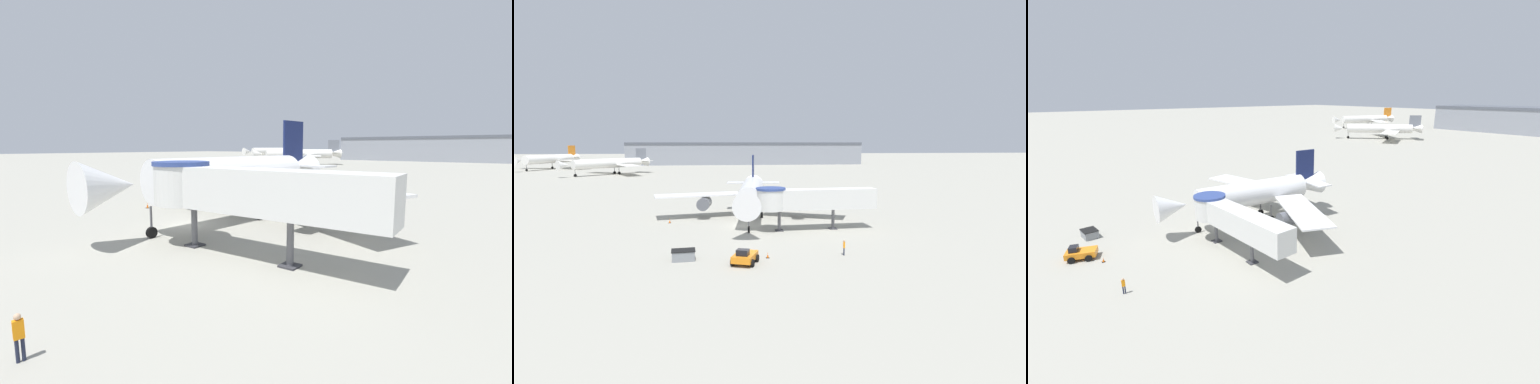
# 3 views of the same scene
# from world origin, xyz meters

# --- Properties ---
(ground_plane) EXTENTS (800.00, 800.00, 0.00)m
(ground_plane) POSITION_xyz_m (0.00, 0.00, 0.00)
(ground_plane) COLOR #9E9B8E
(main_airplane) EXTENTS (31.85, 26.76, 10.03)m
(main_airplane) POSITION_xyz_m (2.04, 4.33, 4.23)
(main_airplane) COLOR white
(main_airplane) RESTS_ON ground_plane
(jet_bridge) EXTENTS (17.08, 4.17, 6.07)m
(jet_bridge) POSITION_xyz_m (9.35, -4.14, 4.39)
(jet_bridge) COLOR silver
(jet_bridge) RESTS_ON ground_plane
(traffic_cone_port_wing) EXTENTS (0.38, 0.38, 0.63)m
(traffic_cone_port_wing) POSITION_xyz_m (-10.59, 2.90, 0.30)
(traffic_cone_port_wing) COLOR black
(traffic_cone_port_wing) RESTS_ON ground_plane
(ground_crew_marshaller) EXTENTS (0.24, 0.35, 1.69)m
(ground_crew_marshaller) POSITION_xyz_m (10.78, -17.15, 0.98)
(ground_crew_marshaller) COLOR #1E2338
(ground_crew_marshaller) RESTS_ON ground_plane
(background_jet_orange_tail) EXTENTS (35.15, 37.48, 10.86)m
(background_jet_orange_tail) POSITION_xyz_m (-82.30, 136.17, 4.76)
(background_jet_orange_tail) COLOR white
(background_jet_orange_tail) RESTS_ON ground_plane
(background_jet_gray_tail) EXTENTS (29.73, 29.96, 9.95)m
(background_jet_gray_tail) POSITION_xyz_m (-46.02, 100.69, 4.39)
(background_jet_gray_tail) COLOR white
(background_jet_gray_tail) RESTS_ON ground_plane
(terminal_building) EXTENTS (129.93, 27.65, 12.40)m
(terminal_building) POSITION_xyz_m (9.59, 175.00, 6.21)
(terminal_building) COLOR gray
(terminal_building) RESTS_ON ground_plane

